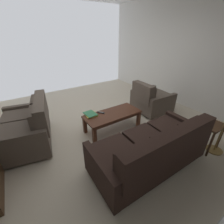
# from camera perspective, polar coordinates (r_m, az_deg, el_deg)

# --- Properties ---
(ground_plane) EXTENTS (5.19, 5.85, 0.01)m
(ground_plane) POSITION_cam_1_polar(r_m,az_deg,el_deg) (3.65, -3.44, -4.64)
(ground_plane) COLOR beige
(wall_left) EXTENTS (0.12, 5.85, 2.85)m
(wall_left) POSITION_cam_1_polar(r_m,az_deg,el_deg) (4.93, 24.70, 19.48)
(wall_left) COLOR white
(wall_left) RESTS_ON ground
(sofa_main) EXTENTS (1.89, 0.91, 0.85)m
(sofa_main) POSITION_cam_1_polar(r_m,az_deg,el_deg) (2.49, 15.03, -13.48)
(sofa_main) COLOR black
(sofa_main) RESTS_ON ground
(loveseat_near) EXTENTS (1.08, 1.42, 0.89)m
(loveseat_near) POSITION_cam_1_polar(r_m,az_deg,el_deg) (3.29, -28.92, -4.88)
(loveseat_near) COLOR black
(loveseat_near) RESTS_ON ground
(coffee_table) EXTENTS (1.23, 0.53, 0.40)m
(coffee_table) POSITION_cam_1_polar(r_m,az_deg,el_deg) (3.30, 0.22, -1.50)
(coffee_table) COLOR #4C2819
(coffee_table) RESTS_ON ground
(end_table) EXTENTS (0.41, 0.41, 0.54)m
(end_table) POSITION_cam_1_polar(r_m,az_deg,el_deg) (3.24, 32.41, -5.11)
(end_table) COLOR #472D1C
(end_table) RESTS_ON ground
(armchair_side) EXTENTS (0.92, 0.89, 0.84)m
(armchair_side) POSITION_cam_1_polar(r_m,az_deg,el_deg) (4.20, 14.31, 4.50)
(armchair_side) COLOR black
(armchair_side) RESTS_ON ground
(coffee_mug) EXTENTS (0.10, 0.08, 0.10)m
(coffee_mug) POSITION_cam_1_polar(r_m,az_deg,el_deg) (3.14, 32.09, -2.72)
(coffee_mug) COLOR #B23F38
(coffee_mug) RESTS_ON end_table
(book_stack) EXTENTS (0.26, 0.29, 0.04)m
(book_stack) POSITION_cam_1_polar(r_m,az_deg,el_deg) (3.23, -8.01, -0.82)
(book_stack) COLOR #E0CC4C
(book_stack) RESTS_ON coffee_table
(tv_remote) EXTENTS (0.13, 0.16, 0.02)m
(tv_remote) POSITION_cam_1_polar(r_m,az_deg,el_deg) (3.29, -4.17, -0.21)
(tv_remote) COLOR black
(tv_remote) RESTS_ON coffee_table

